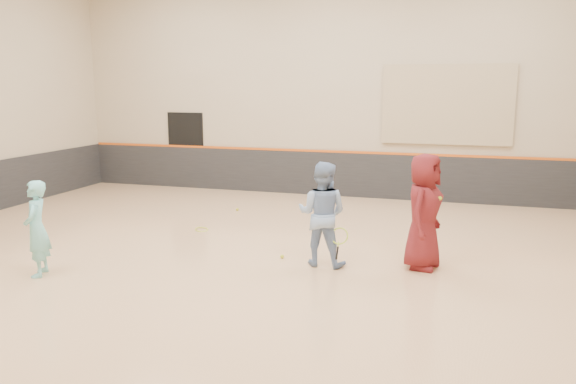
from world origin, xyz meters
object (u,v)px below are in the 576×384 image
(girl, at_px, (37,229))
(young_man, at_px, (424,212))
(instructor, at_px, (322,214))
(spare_racket, at_px, (202,227))

(girl, bearing_deg, young_man, 85.51)
(instructor, height_order, young_man, young_man)
(girl, xyz_separation_m, young_man, (5.82, 2.15, 0.19))
(young_man, bearing_deg, girl, 123.68)
(instructor, bearing_deg, young_man, -165.23)
(girl, height_order, instructor, instructor)
(girl, bearing_deg, spare_racket, 134.52)
(girl, distance_m, instructor, 4.57)
(girl, distance_m, young_man, 6.20)
(instructor, relative_size, spare_racket, 2.90)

